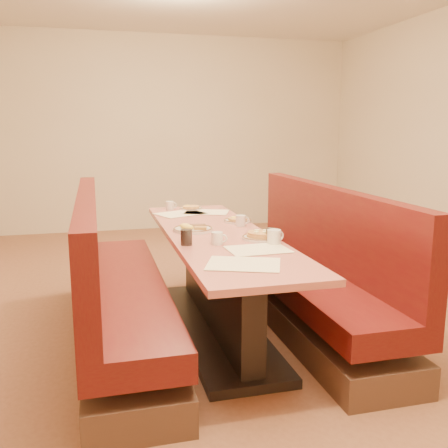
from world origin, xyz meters
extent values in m
plane|color=#9E6647|center=(0.00, 0.00, 0.00)|extent=(8.00, 8.00, 0.00)
cube|color=beige|center=(0.00, 4.00, 1.40)|extent=(6.00, 0.04, 2.80)
cube|color=black|center=(0.00, 0.00, 0.03)|extent=(0.55, 1.88, 0.06)
cube|color=black|center=(0.00, 0.00, 0.35)|extent=(0.15, 1.75, 0.71)
cube|color=#C6665C|center=(0.00, 0.00, 0.73)|extent=(0.70, 2.50, 0.04)
cube|color=#4C3326|center=(-0.68, 0.00, 0.10)|extent=(0.55, 2.50, 0.20)
cube|color=#55160E|center=(-0.68, 0.00, 0.37)|extent=(0.55, 2.50, 0.16)
cube|color=#55160E|center=(-0.89, 0.00, 0.75)|extent=(0.12, 2.50, 0.60)
cube|color=#4C3326|center=(0.68, 0.00, 0.10)|extent=(0.55, 2.50, 0.20)
cube|color=#55160E|center=(0.68, 0.00, 0.37)|extent=(0.55, 2.50, 0.16)
cube|color=#55160E|center=(0.89, 0.00, 0.75)|extent=(0.12, 2.50, 0.60)
cube|color=#FFEFC7|center=(-0.06, -0.86, 0.75)|extent=(0.48, 0.42, 0.00)
cube|color=#FFEFC7|center=(0.12, -0.56, 0.75)|extent=(0.38, 0.29, 0.00)
cube|color=#FFEFC7|center=(-0.12, 0.84, 0.75)|extent=(0.48, 0.43, 0.00)
cube|color=#FFEFC7|center=(0.12, 0.87, 0.75)|extent=(0.45, 0.40, 0.00)
cylinder|color=silver|center=(0.24, -0.27, 0.76)|extent=(0.26, 0.26, 0.02)
torus|color=brown|center=(0.24, -0.27, 0.77)|extent=(0.25, 0.25, 0.01)
cylinder|color=#CC7E49|center=(0.24, -0.27, 0.78)|extent=(0.19, 0.19, 0.02)
cylinder|color=#CC7E49|center=(0.24, -0.27, 0.79)|extent=(0.18, 0.18, 0.01)
cylinder|color=#FFFAA6|center=(0.28, -0.26, 0.80)|extent=(0.03, 0.03, 0.01)
cylinder|color=#FFFAA6|center=(0.22, -0.24, 0.80)|extent=(0.03, 0.03, 0.01)
cylinder|color=#FFFAA6|center=(0.20, -0.29, 0.80)|extent=(0.03, 0.03, 0.01)
cylinder|color=#FFFAA6|center=(0.25, -0.31, 0.80)|extent=(0.03, 0.03, 0.01)
cylinder|color=silver|center=(-0.15, 0.11, 0.76)|extent=(0.29, 0.29, 0.02)
torus|color=brown|center=(-0.15, 0.11, 0.77)|extent=(0.29, 0.29, 0.01)
ellipsoid|color=yellow|center=(-0.21, 0.10, 0.79)|extent=(0.07, 0.07, 0.04)
ellipsoid|color=yellow|center=(-0.19, 0.06, 0.79)|extent=(0.06, 0.06, 0.03)
ellipsoid|color=yellow|center=(-0.21, 0.15, 0.78)|extent=(0.06, 0.06, 0.03)
cylinder|color=brown|center=(-0.11, 0.12, 0.78)|extent=(0.11, 0.03, 0.02)
cylinder|color=brown|center=(-0.11, 0.15, 0.78)|extent=(0.11, 0.03, 0.02)
cube|color=#C08B3C|center=(-0.11, 0.05, 0.78)|extent=(0.10, 0.08, 0.02)
cylinder|color=silver|center=(0.26, 0.36, 0.76)|extent=(0.22, 0.22, 0.02)
torus|color=brown|center=(0.26, 0.36, 0.77)|extent=(0.22, 0.22, 0.01)
cylinder|color=#E9B852|center=(0.26, 0.36, 0.78)|extent=(0.15, 0.15, 0.02)
ellipsoid|color=yellow|center=(0.23, 0.37, 0.78)|extent=(0.05, 0.05, 0.02)
cylinder|color=silver|center=(0.01, 1.05, 0.76)|extent=(0.22, 0.22, 0.02)
torus|color=brown|center=(0.01, 1.05, 0.77)|extent=(0.21, 0.21, 0.01)
cylinder|color=#E9B852|center=(0.01, 1.05, 0.78)|extent=(0.15, 0.15, 0.02)
ellipsoid|color=yellow|center=(-0.01, 1.07, 0.78)|extent=(0.05, 0.05, 0.02)
cylinder|color=silver|center=(0.27, -0.44, 0.80)|extent=(0.09, 0.09, 0.09)
torus|color=silver|center=(0.31, -0.42, 0.80)|extent=(0.07, 0.04, 0.07)
cylinder|color=black|center=(0.27, -0.44, 0.84)|extent=(0.08, 0.08, 0.01)
cylinder|color=silver|center=(-0.09, -0.36, 0.79)|extent=(0.08, 0.08, 0.08)
torus|color=silver|center=(-0.05, -0.37, 0.79)|extent=(0.06, 0.04, 0.06)
cylinder|color=black|center=(-0.09, -0.36, 0.83)|extent=(0.06, 0.06, 0.01)
cylinder|color=silver|center=(0.23, 0.19, 0.79)|extent=(0.08, 0.08, 0.08)
torus|color=silver|center=(0.28, 0.19, 0.79)|extent=(0.06, 0.01, 0.06)
cylinder|color=black|center=(0.23, 0.19, 0.83)|extent=(0.07, 0.07, 0.01)
cylinder|color=silver|center=(-0.18, 1.09, 0.79)|extent=(0.07, 0.07, 0.08)
torus|color=silver|center=(-0.14, 1.09, 0.79)|extent=(0.06, 0.01, 0.06)
cylinder|color=black|center=(-0.18, 1.09, 0.82)|extent=(0.06, 0.06, 0.01)
cylinder|color=black|center=(-0.28, -0.32, 0.80)|extent=(0.07, 0.07, 0.10)
cylinder|color=silver|center=(-0.28, -0.32, 0.80)|extent=(0.07, 0.07, 0.10)
cylinder|color=black|center=(0.28, -0.35, 0.79)|extent=(0.06, 0.06, 0.09)
cylinder|color=silver|center=(0.28, -0.35, 0.79)|extent=(0.06, 0.06, 0.09)
camera|label=1|loc=(-0.83, -3.39, 1.49)|focal=40.00mm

